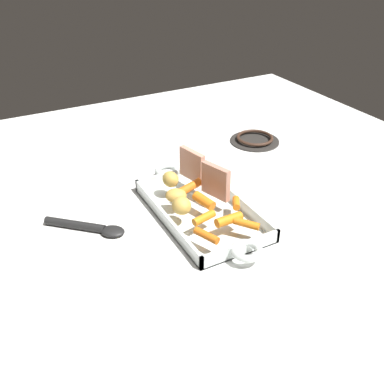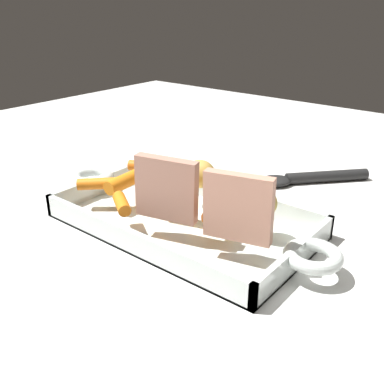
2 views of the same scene
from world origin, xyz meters
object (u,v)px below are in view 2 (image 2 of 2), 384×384
Objects in this scene: baby_carrot_center_left at (217,210)px; potato_golden_small at (224,188)px; potato_near_roast at (260,203)px; roast_slice_thick at (238,207)px; roast_slice_thin at (166,189)px; baby_carrot_northeast at (122,204)px; serving_spoon at (307,178)px; baby_carrot_center_right at (146,166)px; baby_carrot_southwest at (161,179)px; baby_carrot_southeast at (97,184)px; roasting_dish at (183,219)px; potato_corner at (200,174)px; baby_carrot_northwest at (124,181)px; baby_carrot_long at (178,193)px.

potato_golden_small is (-0.03, 0.06, 0.01)m from baby_carrot_center_left.
roast_slice_thick is at bearing -82.45° from potato_near_roast.
roast_slice_thin reaches higher than potato_near_roast.
potato_golden_small is at bearing 116.50° from baby_carrot_center_left.
roast_slice_thick is 0.17m from baby_carrot_northeast.
baby_carrot_center_right is at bearing -2.12° from serving_spoon.
potato_golden_small is (0.10, 0.02, 0.01)m from baby_carrot_southwest.
serving_spoon is at bearing 56.49° from baby_carrot_southeast.
roasting_dish is 0.08m from baby_carrot_southwest.
baby_carrot_center_left is at bearing -40.01° from potato_corner.
baby_carrot_northwest is (-0.17, -0.01, 0.00)m from baby_carrot_center_left.
roast_slice_thin is 1.46× the size of baby_carrot_southwest.
baby_carrot_long is 1.00× the size of baby_carrot_southeast.
roast_slice_thick is 1.44× the size of baby_carrot_southeast.
potato_near_roast reaches higher than baby_carrot_center_right.
potato_near_roast is (0.23, -0.03, 0.01)m from baby_carrot_center_right.
baby_carrot_long is 0.84× the size of baby_carrot_center_left.
baby_carrot_center_right is 0.91× the size of baby_carrot_northwest.
roast_slice_thick reaches higher than baby_carrot_southwest.
baby_carrot_northeast is 0.07m from baby_carrot_northwest.
baby_carrot_northwest is (-0.03, -0.04, 0.00)m from baby_carrot_southwest.
serving_spoon is at bearing 75.95° from roasting_dish.
potato_near_roast reaches higher than baby_carrot_long.
potato_golden_small reaches higher than serving_spoon.
roast_slice_thick is at bearing -20.05° from baby_carrot_southwest.
baby_carrot_long is 1.31× the size of baby_carrot_northeast.
roast_slice_thin reaches higher than baby_carrot_northwest.
potato_near_roast is 0.07m from potato_golden_small.
serving_spoon is (0.17, 0.27, -0.04)m from baby_carrot_northwest.
baby_carrot_northeast is at bearing -45.90° from baby_carrot_northwest.
baby_carrot_northeast is at bearing -58.55° from baby_carrot_center_right.
baby_carrot_long is at bearing 25.04° from serving_spoon.
roast_slice_thin is 1.20× the size of baby_carrot_center_left.
roast_slice_thin reaches higher than roasting_dish.
baby_carrot_northwest reaches higher than baby_carrot_southwest.
baby_carrot_center_left is at bearing -139.11° from potato_near_roast.
potato_golden_small is (0.14, 0.06, 0.01)m from baby_carrot_northwest.
roast_slice_thin is at bearing -43.75° from baby_carrot_southwest.
potato_corner reaches higher than baby_carrot_southeast.
potato_near_roast is 0.87× the size of potato_golden_small.
baby_carrot_northeast is at bearing 21.90° from serving_spoon.
roast_slice_thin is 0.12m from baby_carrot_northwest.
roast_slice_thick is 0.13m from baby_carrot_long.
baby_carrot_long is at bearing -25.61° from baby_carrot_center_right.
roast_slice_thick is 0.12m from potato_golden_small.
baby_carrot_northwest is (-0.12, 0.03, -0.03)m from roast_slice_thin.
baby_carrot_center_left is at bearing -3.81° from roasting_dish.
potato_golden_small is at bearing -12.18° from potato_corner.
serving_spoon is (0.08, 0.20, -0.05)m from potato_corner.
roast_slice_thin is 0.15m from baby_carrot_southeast.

